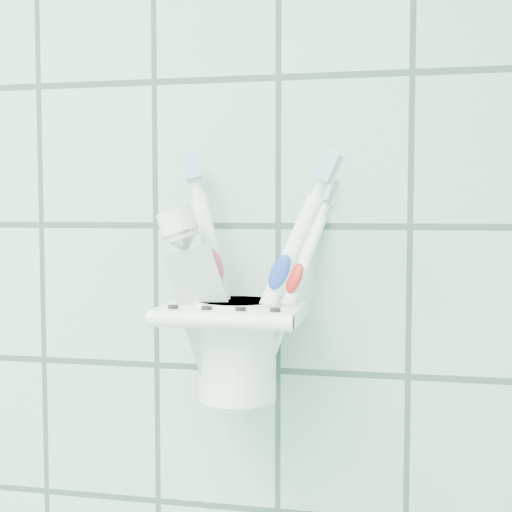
{
  "coord_description": "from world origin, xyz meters",
  "views": [
    {
      "loc": [
        0.78,
        0.59,
        1.39
      ],
      "look_at": [
        0.67,
        1.1,
        1.36
      ],
      "focal_mm": 50.0,
      "sensor_mm": 36.0,
      "label": 1
    }
  ],
  "objects_px": {
    "toothbrush_pink": "(243,265)",
    "toothbrush_blue": "(257,274)",
    "cup": "(237,345)",
    "toothbrush_orange": "(228,262)",
    "toothpaste_tube": "(231,282)",
    "holder_bracket": "(233,314)"
  },
  "relations": [
    {
      "from": "toothbrush_pink",
      "to": "toothbrush_orange",
      "type": "bearing_deg",
      "value": -150.69
    },
    {
      "from": "toothbrush_pink",
      "to": "toothbrush_blue",
      "type": "height_order",
      "value": "toothbrush_pink"
    },
    {
      "from": "holder_bracket",
      "to": "toothbrush_blue",
      "type": "xyz_separation_m",
      "value": [
        0.02,
        0.01,
        0.03
      ]
    },
    {
      "from": "cup",
      "to": "toothbrush_orange",
      "type": "height_order",
      "value": "toothbrush_orange"
    },
    {
      "from": "cup",
      "to": "toothpaste_tube",
      "type": "distance_m",
      "value": 0.05
    },
    {
      "from": "toothbrush_pink",
      "to": "toothpaste_tube",
      "type": "xyz_separation_m",
      "value": [
        -0.01,
        -0.0,
        -0.01
      ]
    },
    {
      "from": "toothbrush_orange",
      "to": "toothbrush_pink",
      "type": "bearing_deg",
      "value": 58.41
    },
    {
      "from": "toothpaste_tube",
      "to": "holder_bracket",
      "type": "bearing_deg",
      "value": 65.85
    },
    {
      "from": "toothbrush_pink",
      "to": "toothbrush_blue",
      "type": "bearing_deg",
      "value": 16.68
    },
    {
      "from": "toothbrush_blue",
      "to": "cup",
      "type": "bearing_deg",
      "value": -144.86
    },
    {
      "from": "cup",
      "to": "toothbrush_blue",
      "type": "bearing_deg",
      "value": 8.12
    },
    {
      "from": "toothbrush_pink",
      "to": "cup",
      "type": "bearing_deg",
      "value": 129.24
    },
    {
      "from": "cup",
      "to": "toothbrush_blue",
      "type": "xyz_separation_m",
      "value": [
        0.02,
        0.0,
        0.06
      ]
    },
    {
      "from": "toothbrush_blue",
      "to": "toothpaste_tube",
      "type": "relative_size",
      "value": 1.11
    },
    {
      "from": "toothbrush_pink",
      "to": "toothbrush_blue",
      "type": "xyz_separation_m",
      "value": [
        0.01,
        0.01,
        -0.01
      ]
    },
    {
      "from": "cup",
      "to": "toothbrush_blue",
      "type": "relative_size",
      "value": 0.44
    },
    {
      "from": "holder_bracket",
      "to": "cup",
      "type": "bearing_deg",
      "value": 49.97
    },
    {
      "from": "cup",
      "to": "toothbrush_orange",
      "type": "xyz_separation_m",
      "value": [
        -0.0,
        -0.01,
        0.07
      ]
    },
    {
      "from": "cup",
      "to": "toothbrush_pink",
      "type": "distance_m",
      "value": 0.07
    },
    {
      "from": "toothbrush_blue",
      "to": "toothbrush_orange",
      "type": "height_order",
      "value": "toothbrush_orange"
    },
    {
      "from": "toothbrush_orange",
      "to": "cup",
      "type": "bearing_deg",
      "value": 85.74
    },
    {
      "from": "holder_bracket",
      "to": "cup",
      "type": "distance_m",
      "value": 0.03
    }
  ]
}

